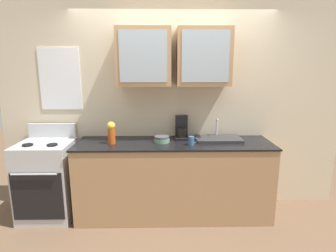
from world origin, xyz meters
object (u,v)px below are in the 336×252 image
stove_range (48,179)px  vase (111,132)px  sink_faucet (218,138)px  coffee_maker (182,130)px  bowl_stack (162,139)px  cup_near_sink (192,141)px

stove_range → vase: vase is taller
stove_range → sink_faucet: sink_faucet is taller
vase → coffee_maker: coffee_maker is taller
stove_range → bowl_stack: size_ratio=5.93×
vase → cup_near_sink: bearing=-5.2°
sink_faucet → bowl_stack: 0.71m
stove_range → cup_near_sink: (1.74, -0.12, 0.51)m
coffee_maker → stove_range: bearing=-173.5°
bowl_stack → vase: 0.60m
stove_range → coffee_maker: 1.76m
bowl_stack → cup_near_sink: 0.37m
vase → cup_near_sink: (0.93, -0.08, -0.09)m
stove_range → coffee_maker: bearing=6.5°
stove_range → bowl_stack: (1.40, 0.02, 0.50)m
cup_near_sink → stove_range: bearing=176.0°
stove_range → coffee_maker: (1.65, 0.19, 0.57)m
sink_faucet → bowl_stack: (-0.70, -0.09, 0.02)m
coffee_maker → sink_faucet: bearing=-10.5°
sink_faucet → coffee_maker: bearing=169.5°
bowl_stack → sink_faucet: bearing=7.3°
bowl_stack → coffee_maker: bearing=34.8°
cup_near_sink → coffee_maker: bearing=106.9°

